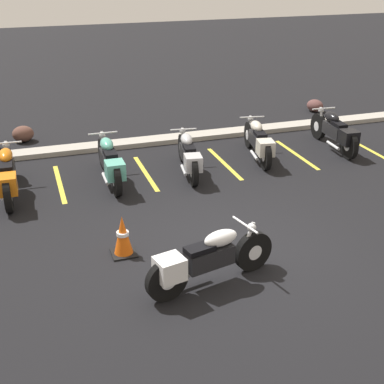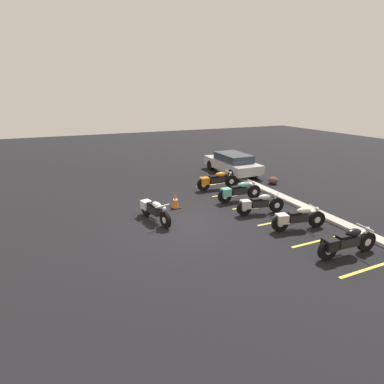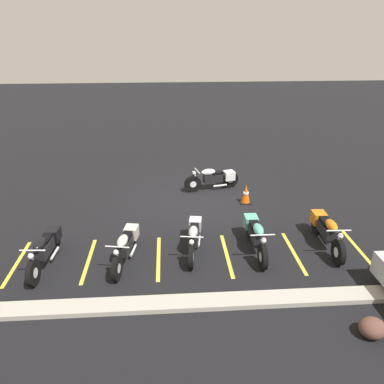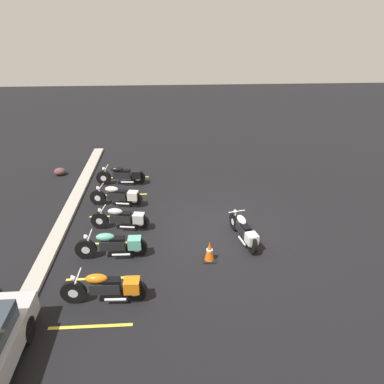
{
  "view_description": "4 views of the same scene",
  "coord_description": "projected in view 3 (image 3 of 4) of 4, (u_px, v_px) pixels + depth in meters",
  "views": [
    {
      "loc": [
        -3.06,
        -7.02,
        4.53
      ],
      "look_at": [
        -0.47,
        0.82,
        0.77
      ],
      "focal_mm": 50.0,
      "sensor_mm": 36.0,
      "label": 1
    },
    {
      "loc": [
        9.85,
        -3.83,
        4.74
      ],
      "look_at": [
        -0.85,
        0.88,
        0.95
      ],
      "focal_mm": 28.0,
      "sensor_mm": 36.0,
      "label": 2
    },
    {
      "loc": [
        0.95,
        12.31,
        5.8
      ],
      "look_at": [
        0.16,
        0.65,
        0.55
      ],
      "focal_mm": 35.0,
      "sensor_mm": 36.0,
      "label": 3
    },
    {
      "loc": [
        -11.45,
        1.62,
        7.1
      ],
      "look_at": [
        1.02,
        0.85,
        1.07
      ],
      "focal_mm": 35.0,
      "sensor_mm": 36.0,
      "label": 4
    }
  ],
  "objects": [
    {
      "name": "stall_line_4",
      "position": [
        89.0,
        260.0,
        10.05
      ],
      "size": [
        0.1,
        2.1,
        0.0
      ],
      "primitive_type": "cube",
      "color": "gold",
      "rests_on": "ground"
    },
    {
      "name": "ground",
      "position": [
        195.0,
        198.0,
        13.64
      ],
      "size": [
        60.0,
        60.0,
        0.0
      ],
      "primitive_type": "plane",
      "color": "black"
    },
    {
      "name": "stall_line_0",
      "position": [
        359.0,
        250.0,
        10.51
      ],
      "size": [
        0.1,
        2.1,
        0.0
      ],
      "primitive_type": "cube",
      "color": "gold",
      "rests_on": "ground"
    },
    {
      "name": "parked_bike_3",
      "position": [
        126.0,
        245.0,
        9.92
      ],
      "size": [
        0.73,
        2.14,
        0.85
      ],
      "rotation": [
        0.0,
        0.0,
        1.4
      ],
      "color": "black",
      "rests_on": "ground"
    },
    {
      "name": "parked_bike_1",
      "position": [
        255.0,
        234.0,
        10.39
      ],
      "size": [
        0.64,
        2.27,
        0.89
      ],
      "rotation": [
        0.0,
        0.0,
        1.57
      ],
      "color": "black",
      "rests_on": "ground"
    },
    {
      "name": "stall_line_5",
      "position": [
        17.0,
        263.0,
        9.94
      ],
      "size": [
        0.1,
        2.1,
        0.0
      ],
      "primitive_type": "cube",
      "color": "gold",
      "rests_on": "ground"
    },
    {
      "name": "stall_line_1",
      "position": [
        294.0,
        253.0,
        10.4
      ],
      "size": [
        0.1,
        2.1,
        0.0
      ],
      "primitive_type": "cube",
      "color": "gold",
      "rests_on": "ground"
    },
    {
      "name": "parked_bike_2",
      "position": [
        194.0,
        236.0,
        10.36
      ],
      "size": [
        0.68,
        2.12,
        0.84
      ],
      "rotation": [
        0.0,
        0.0,
        1.42
      ],
      "color": "black",
      "rests_on": "ground"
    },
    {
      "name": "parked_bike_4",
      "position": [
        45.0,
        248.0,
        9.76
      ],
      "size": [
        0.62,
        2.22,
        0.87
      ],
      "rotation": [
        0.0,
        0.0,
        1.51
      ],
      "color": "black",
      "rests_on": "ground"
    },
    {
      "name": "motorcycle_white_featured",
      "position": [
        215.0,
        178.0,
        14.23
      ],
      "size": [
        2.12,
        0.8,
        0.85
      ],
      "rotation": [
        0.0,
        0.0,
        0.23
      ],
      "color": "black",
      "rests_on": "ground"
    },
    {
      "name": "traffic_cone",
      "position": [
        246.0,
        194.0,
        13.19
      ],
      "size": [
        0.4,
        0.4,
        0.69
      ],
      "color": "black",
      "rests_on": "ground"
    },
    {
      "name": "landscape_rock_1",
      "position": [
        372.0,
        328.0,
        7.54
      ],
      "size": [
        0.61,
        0.58,
        0.41
      ],
      "primitive_type": "ellipsoid",
      "rotation": [
        0.0,
        0.0,
        0.16
      ],
      "color": "brown",
      "rests_on": "ground"
    },
    {
      "name": "parked_bike_0",
      "position": [
        326.0,
        230.0,
        10.58
      ],
      "size": [
        0.65,
        2.31,
        0.91
      ],
      "rotation": [
        0.0,
        0.0,
        1.54
      ],
      "color": "black",
      "rests_on": "ground"
    },
    {
      "name": "stall_line_2",
      "position": [
        227.0,
        255.0,
        10.28
      ],
      "size": [
        0.1,
        2.1,
        0.0
      ],
      "primitive_type": "cube",
      "color": "gold",
      "rests_on": "ground"
    },
    {
      "name": "stall_line_3",
      "position": [
        159.0,
        258.0,
        10.17
      ],
      "size": [
        0.1,
        2.1,
        0.0
      ],
      "primitive_type": "cube",
      "color": "gold",
      "rests_on": "ground"
    },
    {
      "name": "concrete_curb",
      "position": [
        214.0,
        302.0,
        8.47
      ],
      "size": [
        18.0,
        0.5,
        0.12
      ],
      "primitive_type": "cube",
      "color": "#A8A399",
      "rests_on": "ground"
    }
  ]
}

